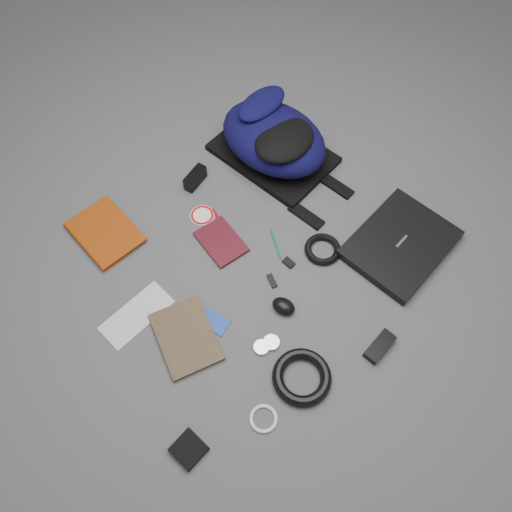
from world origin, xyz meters
TOP-DOWN VIEW (x-y plane):
  - ground at (0.00, 0.00)m, footprint 4.00×4.00m
  - backpack at (0.34, 0.32)m, footprint 0.41×0.53m
  - laptop at (0.42, -0.27)m, footprint 0.40×0.33m
  - textbook_red at (-0.44, 0.40)m, footprint 0.20×0.26m
  - comic_book at (-0.43, -0.07)m, footprint 0.22×0.27m
  - envelope at (-0.43, 0.08)m, footprint 0.25×0.14m
  - dvd_case at (-0.06, 0.13)m, footprint 0.13×0.18m
  - compact_camera at (0.03, 0.40)m, footprint 0.11×0.07m
  - sticker_disc at (-0.04, 0.26)m, footprint 0.10×0.10m
  - pen_teal at (0.09, 0.00)m, footprint 0.05×0.11m
  - pen_red at (-0.01, 0.19)m, footprint 0.03×0.14m
  - id_badge at (-0.25, -0.10)m, footprint 0.09×0.11m
  - usb_black at (-0.01, -0.10)m, footprint 0.03×0.05m
  - key_fob at (0.08, -0.08)m, footprint 0.03×0.04m
  - mouse at (-0.05, -0.20)m, footprint 0.08×0.09m
  - headphone_left at (-0.18, -0.26)m, footprint 0.06×0.06m
  - headphone_right at (-0.15, -0.27)m, footprint 0.06×0.06m
  - cable_coil at (0.20, -0.12)m, footprint 0.14×0.14m
  - power_brick at (0.10, -0.49)m, footprint 0.12×0.06m
  - power_cord_coil at (-0.15, -0.41)m, footprint 0.21×0.21m
  - pouch at (-0.53, -0.36)m, footprint 0.10×0.10m
  - white_cable_coil at (-0.31, -0.43)m, footprint 0.11×0.11m

SIDE VIEW (x-z plane):
  - ground at x=0.00m, z-range 0.00..0.00m
  - sticker_disc at x=-0.04m, z-range 0.00..0.00m
  - envelope at x=-0.43m, z-range 0.00..0.00m
  - id_badge at x=-0.25m, z-range 0.00..0.00m
  - pen_teal at x=0.09m, z-range 0.00..0.01m
  - pen_red at x=-0.01m, z-range 0.00..0.01m
  - usb_black at x=-0.01m, z-range 0.00..0.01m
  - white_cable_coil at x=-0.31m, z-range 0.00..0.01m
  - headphone_left at x=-0.18m, z-range 0.00..0.01m
  - key_fob at x=0.08m, z-range 0.00..0.01m
  - headphone_right at x=-0.15m, z-range 0.00..0.01m
  - dvd_case at x=-0.06m, z-range 0.00..0.01m
  - comic_book at x=-0.43m, z-range 0.00..0.02m
  - pouch at x=-0.53m, z-range 0.00..0.02m
  - cable_coil at x=0.20m, z-range 0.00..0.02m
  - textbook_red at x=-0.44m, z-range 0.00..0.03m
  - power_brick at x=0.10m, z-range 0.00..0.03m
  - power_cord_coil at x=-0.15m, z-range 0.00..0.03m
  - laptop at x=0.42m, z-range 0.00..0.04m
  - mouse at x=-0.05m, z-range 0.00..0.04m
  - compact_camera at x=0.03m, z-range 0.00..0.06m
  - backpack at x=0.34m, z-range 0.00..0.20m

